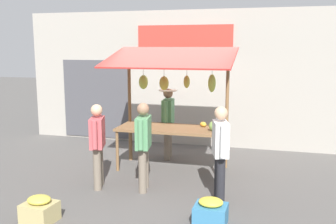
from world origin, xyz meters
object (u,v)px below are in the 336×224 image
Objects in this scene: vendor_with_sunhat at (168,118)px; produce_crate_near at (40,210)px; shopper_in_grey_tee at (98,141)px; market_stall at (173,95)px; shopper_with_ponytail at (220,148)px; shopper_in_striped_shirt at (143,141)px; produce_crate_side at (211,212)px.

produce_crate_near is (0.95, 3.58, -0.75)m from vendor_with_sunhat.
produce_crate_near is at bearing 154.65° from shopper_in_grey_tee.
market_stall is at bearing -53.22° from shopper_in_grey_tee.
shopper_with_ponytail is 3.21× the size of produce_crate_near.
shopper_with_ponytail reaches higher than shopper_in_striped_shirt.
vendor_with_sunhat is 3.25× the size of produce_crate_near.
vendor_with_sunhat is 1.01× the size of shopper_with_ponytail.
shopper_in_grey_tee reaches higher than produce_crate_side.
vendor_with_sunhat is at bearing -67.89° from market_stall.
vendor_with_sunhat reaches higher than shopper_in_striped_shirt.
market_stall is at bearing -113.57° from produce_crate_near.
vendor_with_sunhat is 2.01m from shopper_in_striped_shirt.
shopper_with_ponytail is at bearing 129.09° from market_stall.
shopper_in_striped_shirt is at bearing -37.01° from produce_crate_side.
market_stall is 5.31× the size of produce_crate_side.
produce_crate_near and produce_crate_side have the same top height.
shopper_with_ponytail is 1.04× the size of shopper_in_grey_tee.
produce_crate_side is at bearing 116.66° from market_stall.
vendor_with_sunhat is 3.38× the size of produce_crate_side.
market_stall is at bearing 23.82° from shopper_with_ponytail.
shopper_in_striped_shirt reaches higher than produce_crate_near.
market_stall is 5.10× the size of produce_crate_near.
market_stall is at bearing 16.44° from vendor_with_sunhat.
shopper_with_ponytail is 1.13m from produce_crate_side.
shopper_in_striped_shirt is at bearing 68.60° from shopper_with_ponytail.
market_stall is 1.57× the size of vendor_with_sunhat.
shopper_in_striped_shirt is at bearing -100.32° from shopper_in_grey_tee.
market_stall reaches higher than shopper_in_striped_shirt.
produce_crate_near is at bearing 136.68° from shopper_in_striped_shirt.
vendor_with_sunhat reaches higher than produce_crate_side.
market_stall reaches higher than shopper_in_grey_tee.
shopper_with_ponytail is 1.36m from shopper_in_striped_shirt.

